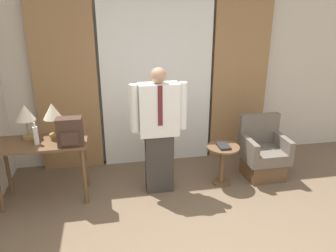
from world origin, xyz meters
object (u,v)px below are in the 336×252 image
Objects in this scene: table_lamp_left at (25,115)px; book at (223,146)px; table_lamp_right at (52,113)px; bottle_near_edge at (36,135)px; desk at (42,152)px; person at (159,128)px; armchair at (263,154)px; side_table at (223,158)px; backpack at (70,132)px.

book is at bearing -5.49° from table_lamp_left.
table_lamp_right reaches higher than bottle_near_edge.
person is at bearing -2.71° from desk.
desk is at bearing 63.64° from bottle_near_edge.
person is (1.44, -0.07, 0.23)m from desk.
armchair is 0.71m from book.
table_lamp_right is at bearing 47.02° from bottle_near_edge.
person is 2.95× the size of side_table.
backpack reaches higher than side_table.
book is (0.86, -0.03, -0.31)m from person.
person reaches higher than table_lamp_left.
person reaches higher than side_table.
table_lamp_right is 0.50× the size of armchair.
person reaches higher than bottle_near_edge.
bottle_near_edge is at bearing -57.11° from table_lamp_left.
backpack is at bearing -30.13° from table_lamp_left.
side_table is at bearing 71.89° from book.
bottle_near_edge is 2.35m from book.
side_table is at bearing -1.78° from desk.
person is 1.62m from armchair.
desk is 2.54× the size of table_lamp_right.
table_lamp_right is 1.94× the size of book.
book is (2.30, -0.10, -0.08)m from desk.
desk is 0.67× the size of person.
backpack is 0.39× the size of armchair.
desk is at bearing 155.95° from backpack.
desk reaches higher than side_table.
bottle_near_edge reaches higher than armchair.
person is (1.59, -0.21, -0.21)m from table_lamp_left.
table_lamp_left and table_lamp_right have the same top height.
table_lamp_right is 0.33m from bottle_near_edge.
desk is 0.49m from table_lamp_left.
side_table is at bearing 2.83° from backpack.
person is 7.36× the size of book.
bottle_near_edge is (-0.03, -0.06, 0.24)m from desk.
table_lamp_right reaches higher than desk.
bottle_near_edge is 2.39m from side_table.
table_lamp_right reaches higher than backpack.
table_lamp_right reaches higher than armchair.
book is at bearing -6.29° from table_lamp_right.
backpack is (0.37, -0.17, 0.29)m from desk.
table_lamp_left is 0.78× the size of side_table.
desk is at bearing -42.06° from table_lamp_left.
armchair is 1.56× the size of side_table.
book is at bearing -167.91° from armchair.
desk is at bearing 177.63° from book.
table_lamp_left is 3.20m from armchair.
table_lamp_left reaches higher than book.
table_lamp_left is at bearing 137.94° from desk.
armchair is (3.11, -0.10, -0.76)m from table_lamp_left.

